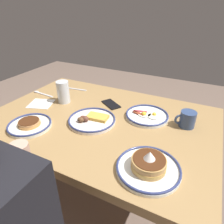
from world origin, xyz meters
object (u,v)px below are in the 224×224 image
cell_phone (111,104)px  fork_near (74,89)px  plate_far_side (148,166)px  tea_spoon (41,93)px  plate_near_main (147,115)px  plate_center_pancakes (30,125)px  drinking_glass (63,93)px  paper_napkin (41,104)px  plate_far_companion (92,120)px  coffee_mug (187,119)px

cell_phone → fork_near: size_ratio=0.71×
plate_far_side → cell_phone: bearing=-48.8°
tea_spoon → plate_near_main: bearing=-178.2°
plate_near_main → plate_center_pancakes: size_ratio=1.08×
fork_near → tea_spoon: 0.26m
plate_center_pancakes → plate_far_side: size_ratio=0.89×
drinking_glass → paper_napkin: 0.17m
plate_near_main → plate_far_companion: 0.33m
plate_far_side → tea_spoon: 1.04m
plate_far_companion → plate_far_side: (-0.41, 0.22, 0.01)m
plate_far_side → coffee_mug: bearing=-102.1°
plate_center_pancakes → cell_phone: bearing=-122.7°
cell_phone → tea_spoon: size_ratio=0.75×
plate_far_side → fork_near: plate_far_side is taller
plate_far_companion → fork_near: 0.52m
plate_far_companion → tea_spoon: (0.55, -0.17, -0.01)m
plate_near_main → fork_near: bearing=-13.8°
plate_far_companion → plate_far_side: plate_far_side is taller
plate_far_side → coffee_mug: (-0.09, -0.41, 0.02)m
plate_near_main → coffee_mug: size_ratio=2.33×
plate_near_main → plate_far_side: plate_far_side is taller
plate_center_pancakes → plate_far_companion: bearing=-144.6°
cell_phone → plate_near_main: bearing=-157.5°
paper_napkin → plate_center_pancakes: bearing=121.9°
plate_far_side → fork_near: bearing=-36.0°
plate_far_side → coffee_mug: 0.42m
plate_near_main → tea_spoon: plate_near_main is taller
drinking_glass → plate_near_main: bearing=-174.4°
fork_near → tea_spoon: size_ratio=1.06×
tea_spoon → plate_center_pancakes: bearing=126.7°
plate_far_companion → fork_near: plate_far_companion is taller
coffee_mug → fork_near: size_ratio=0.54×
plate_center_pancakes → coffee_mug: size_ratio=2.16×
cell_phone → tea_spoon: (0.56, 0.08, 0.00)m
plate_far_side → drinking_glass: drinking_glass is taller
coffee_mug → plate_center_pancakes: bearing=26.9°
fork_near → plate_center_pancakes: bearing=100.0°
coffee_mug → drinking_glass: size_ratio=0.73×
cell_phone → plate_far_companion: bearing=122.3°
paper_napkin → plate_near_main: bearing=-167.6°
plate_near_main → drinking_glass: (0.58, 0.06, 0.05)m
plate_far_companion → cell_phone: plate_far_companion is taller
fork_near → coffee_mug: bearing=169.8°
paper_napkin → fork_near: size_ratio=0.74×
plate_near_main → tea_spoon: 0.82m
drinking_glass → tea_spoon: size_ratio=0.78×
plate_far_side → tea_spoon: plate_far_side is taller
plate_near_main → plate_far_companion: plate_far_companion is taller
coffee_mug → tea_spoon: bearing=1.5°
coffee_mug → plate_far_side: bearing=77.9°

